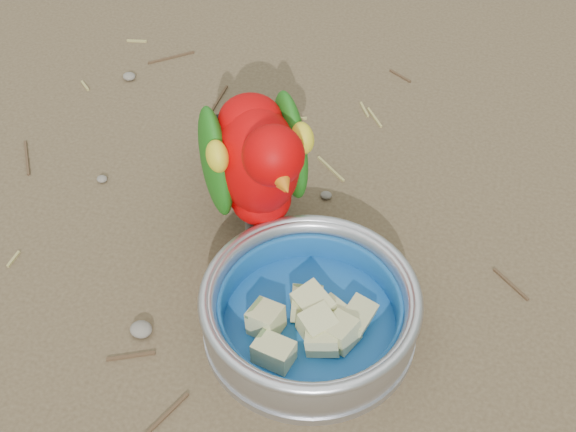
% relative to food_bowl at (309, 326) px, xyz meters
% --- Properties ---
extents(ground, '(60.00, 60.00, 0.00)m').
position_rel_food_bowl_xyz_m(ground, '(-0.10, 0.02, -0.01)').
color(ground, brown).
extents(food_bowl, '(0.22, 0.22, 0.02)m').
position_rel_food_bowl_xyz_m(food_bowl, '(0.00, 0.00, 0.00)').
color(food_bowl, '#B2B2BA').
rests_on(food_bowl, ground).
extents(bowl_wall, '(0.22, 0.22, 0.04)m').
position_rel_food_bowl_xyz_m(bowl_wall, '(0.00, 0.00, 0.03)').
color(bowl_wall, '#B2B2BA').
rests_on(bowl_wall, food_bowl).
extents(fruit_wedges, '(0.13, 0.13, 0.03)m').
position_rel_food_bowl_xyz_m(fruit_wedges, '(0.00, 0.00, 0.02)').
color(fruit_wedges, '#C0BE80').
rests_on(fruit_wedges, food_bowl).
extents(lory_parrot, '(0.22, 0.26, 0.19)m').
position_rel_food_bowl_xyz_m(lory_parrot, '(-0.09, 0.12, 0.09)').
color(lory_parrot, '#B80102').
rests_on(lory_parrot, ground).
extents(ground_debris, '(0.90, 0.80, 0.01)m').
position_rel_food_bowl_xyz_m(ground_debris, '(-0.15, 0.09, -0.01)').
color(ground_debris, '#9B8E4E').
rests_on(ground_debris, ground).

